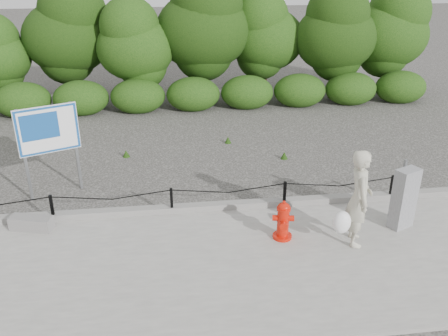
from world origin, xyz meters
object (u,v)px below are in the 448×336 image
at_px(fire_hydrant, 283,221).
at_px(pedestrian, 358,200).
at_px(utility_cabinet, 404,198).
at_px(concrete_block, 31,223).
at_px(advertising_sign, 48,134).

height_order(fire_hydrant, pedestrian, pedestrian).
distance_m(pedestrian, utility_cabinet, 1.30).
height_order(concrete_block, utility_cabinet, utility_cabinet).
distance_m(fire_hydrant, advertising_sign, 5.61).
distance_m(fire_hydrant, utility_cabinet, 2.54).
distance_m(fire_hydrant, concrete_block, 5.12).
xyz_separation_m(pedestrian, advertising_sign, (-6.18, 2.96, 0.52)).
bearing_deg(utility_cabinet, fire_hydrant, 158.37).
height_order(concrete_block, advertising_sign, advertising_sign).
height_order(pedestrian, concrete_block, pedestrian).
height_order(pedestrian, advertising_sign, advertising_sign).
bearing_deg(fire_hydrant, utility_cabinet, 13.51).
bearing_deg(advertising_sign, fire_hydrant, -52.26).
xyz_separation_m(fire_hydrant, concrete_block, (-5.02, 0.98, -0.25)).
xyz_separation_m(concrete_block, advertising_sign, (0.19, 1.67, 1.33)).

